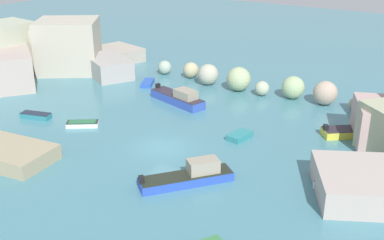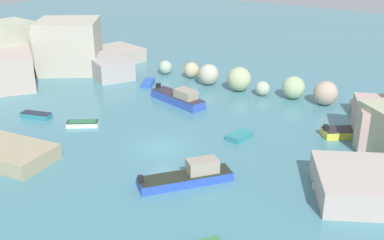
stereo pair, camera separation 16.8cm
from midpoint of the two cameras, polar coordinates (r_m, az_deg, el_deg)
name	(u,v)px [view 2 (the right image)]	position (r m, az deg, el deg)	size (l,w,h in m)	color
cove_water	(163,148)	(39.42, -3.43, -3.35)	(160.00, 160.00, 0.00)	teal
cliff_headland_left	(38,54)	(62.02, -18.01, 7.55)	(22.23, 25.97, 6.48)	#BEAA95
rock_breakwater	(280,86)	(51.78, 10.61, 4.00)	(32.53, 3.65, 2.69)	#9CAF9B
moored_boat_0	(239,136)	(41.15, 5.86, -1.92)	(1.65, 2.45, 0.49)	teal
moored_boat_2	(190,176)	(33.91, -0.13, -6.72)	(5.43, 6.36, 1.67)	blue
moored_boat_3	(179,98)	(49.06, -1.45, 2.70)	(7.05, 3.49, 1.74)	#3250B6
moored_boat_4	(36,115)	(47.76, -18.18, 0.54)	(3.08, 1.84, 0.54)	teal
moored_boat_5	(363,129)	(44.06, 20.01, -1.04)	(6.24, 5.56, 1.74)	gold
moored_boat_6	(83,124)	(44.63, -12.94, -0.42)	(2.98, 2.60, 0.48)	white
moored_boat_8	(334,190)	(34.20, 16.91, -8.03)	(2.97, 2.22, 0.60)	white
moored_boat_9	(148,83)	(55.45, -5.22, 4.48)	(2.25, 2.94, 0.46)	blue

